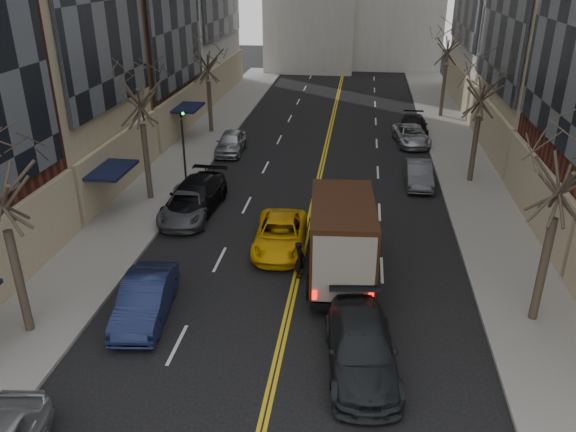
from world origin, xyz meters
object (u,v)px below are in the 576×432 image
at_px(ups_truck, 341,237).
at_px(taxi, 280,234).
at_px(pedestrian, 300,260).
at_px(observer_sedan, 361,348).

bearing_deg(ups_truck, taxi, 138.83).
xyz_separation_m(ups_truck, pedestrian, (-1.64, -0.30, -0.98)).
height_order(observer_sedan, taxi, observer_sedan).
height_order(ups_truck, observer_sedan, ups_truck).
xyz_separation_m(ups_truck, taxi, (-2.78, 2.10, -1.10)).
distance_m(ups_truck, observer_sedan, 5.85).
bearing_deg(observer_sedan, ups_truck, 92.49).
bearing_deg(pedestrian, taxi, 25.14).
distance_m(ups_truck, taxi, 3.66).
bearing_deg(taxi, ups_truck, -40.19).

